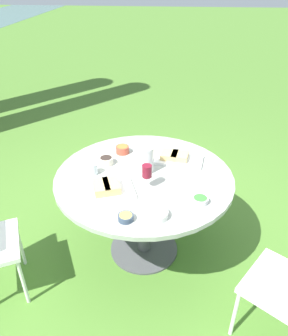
% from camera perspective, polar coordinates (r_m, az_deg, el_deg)
% --- Properties ---
extents(ground_plane, '(40.00, 40.00, 0.00)m').
position_cam_1_polar(ground_plane, '(2.96, 0.00, -13.88)').
color(ground_plane, '#4C7A2D').
extents(dining_table, '(1.34, 1.34, 0.77)m').
position_cam_1_polar(dining_table, '(2.53, 0.00, -3.44)').
color(dining_table, '#4C4C51').
rests_on(dining_table, ground_plane).
extents(water_pitcher, '(0.12, 0.11, 0.21)m').
position_cam_1_polar(water_pitcher, '(2.45, 0.36, 1.49)').
color(water_pitcher, silver).
rests_on(water_pitcher, dining_table).
extents(wine_glass, '(0.07, 0.07, 0.18)m').
position_cam_1_polar(wine_glass, '(2.26, 0.51, -0.69)').
color(wine_glass, silver).
rests_on(wine_glass, dining_table).
extents(platter_bread_main, '(0.35, 0.37, 0.08)m').
position_cam_1_polar(platter_bread_main, '(2.28, -6.14, -3.54)').
color(platter_bread_main, white).
rests_on(platter_bread_main, dining_table).
extents(platter_charcuterie, '(0.27, 0.40, 0.07)m').
position_cam_1_polar(platter_charcuterie, '(2.64, 5.75, 1.81)').
color(platter_charcuterie, white).
rests_on(platter_charcuterie, dining_table).
extents(bowl_fries, '(0.10, 0.10, 0.04)m').
position_cam_1_polar(bowl_fries, '(2.04, -3.20, -8.55)').
color(bowl_fries, '#334256').
rests_on(bowl_fries, dining_table).
extents(bowl_salad, '(0.11, 0.11, 0.04)m').
position_cam_1_polar(bowl_salad, '(2.21, 9.76, -5.45)').
color(bowl_salad, silver).
rests_on(bowl_salad, dining_table).
extents(bowl_olives, '(0.11, 0.11, 0.06)m').
position_cam_1_polar(bowl_olives, '(2.60, -6.60, 1.34)').
color(bowl_olives, beige).
rests_on(bowl_olives, dining_table).
extents(bowl_dip_red, '(0.09, 0.09, 0.05)m').
position_cam_1_polar(bowl_dip_red, '(2.61, 0.20, 1.68)').
color(bowl_dip_red, white).
rests_on(bowl_dip_red, dining_table).
extents(bowl_dip_cream, '(0.16, 0.16, 0.05)m').
position_cam_1_polar(bowl_dip_cream, '(2.06, 1.99, -7.93)').
color(bowl_dip_cream, white).
rests_on(bowl_dip_cream, dining_table).
extents(bowl_roasted_veg, '(0.11, 0.11, 0.06)m').
position_cam_1_polar(bowl_roasted_veg, '(2.74, -3.77, 3.29)').
color(bowl_roasted_veg, '#B74733').
rests_on(bowl_roasted_veg, dining_table).
extents(cup_water_near, '(0.08, 0.08, 0.09)m').
position_cam_1_polar(cup_water_near, '(2.48, -8.98, -0.16)').
color(cup_water_near, silver).
rests_on(cup_water_near, dining_table).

